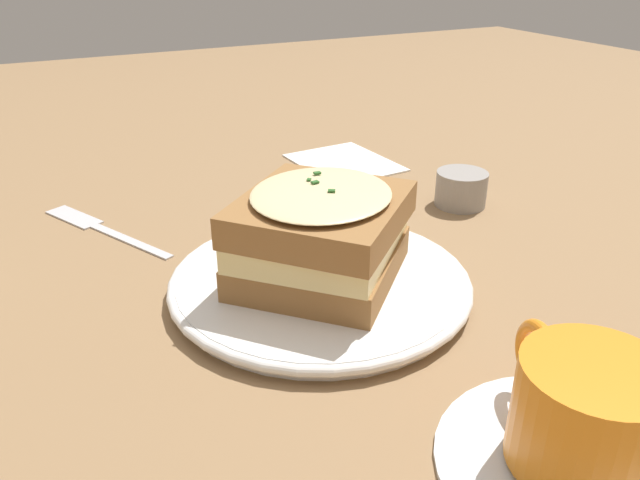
% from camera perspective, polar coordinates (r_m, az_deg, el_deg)
% --- Properties ---
extents(ground_plane, '(2.40, 2.40, 0.00)m').
position_cam_1_polar(ground_plane, '(0.49, 2.02, -5.41)').
color(ground_plane, olive).
extents(dinner_plate, '(0.24, 0.24, 0.01)m').
position_cam_1_polar(dinner_plate, '(0.50, 0.00, -3.86)').
color(dinner_plate, white).
rests_on(dinner_plate, ground_plane).
extents(sandwich, '(0.17, 0.17, 0.08)m').
position_cam_1_polar(sandwich, '(0.47, 0.05, 0.54)').
color(sandwich, olive).
rests_on(sandwich, dinner_plate).
extents(teacup_with_saucer, '(0.15, 0.15, 0.07)m').
position_cam_1_polar(teacup_with_saucer, '(0.36, 22.99, -15.43)').
color(teacup_with_saucer, white).
rests_on(teacup_with_saucer, ground_plane).
extents(fork, '(0.17, 0.09, 0.00)m').
position_cam_1_polar(fork, '(0.65, -19.96, 1.32)').
color(fork, silver).
rests_on(fork, ground_plane).
extents(napkin, '(0.14, 0.12, 0.00)m').
position_cam_1_polar(napkin, '(0.78, 2.23, 7.15)').
color(napkin, white).
rests_on(napkin, ground_plane).
extents(condiment_pot, '(0.05, 0.05, 0.04)m').
position_cam_1_polar(condiment_pot, '(0.67, 12.77, 4.60)').
color(condiment_pot, gray).
rests_on(condiment_pot, ground_plane).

